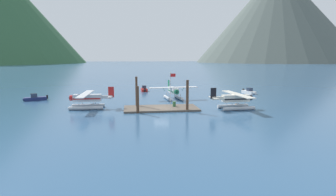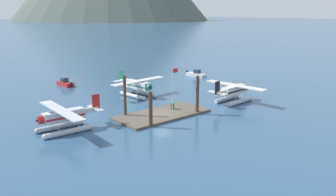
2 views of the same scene
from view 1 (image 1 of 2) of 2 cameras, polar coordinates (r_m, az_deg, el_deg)
name	(u,v)px [view 1 (image 1 of 2)]	position (r m, az deg, el deg)	size (l,w,h in m)	color
ground_plane	(161,109)	(48.02, -1.47, -2.33)	(1200.00, 1200.00, 0.00)	#2D5175
dock_platform	(161,108)	(47.99, -1.47, -2.16)	(12.84, 6.06, 0.30)	brown
piling_near_left	(138,100)	(44.53, -6.34, -0.36)	(0.47, 0.47, 4.40)	#4C3323
piling_near_right	(187,96)	(45.75, 4.05, 0.46)	(0.45, 0.45, 5.28)	#4C3323
piling_far_left	(137,92)	(49.85, -6.57, 1.25)	(0.40, 0.40, 5.56)	#4C3323
flagpole	(171,86)	(47.27, 0.64, 2.52)	(0.95, 0.10, 6.11)	silver
fuel_drum	(174,104)	(48.84, 1.30, -1.27)	(0.62, 0.62, 0.88)	#33663D
mooring_buoy	(236,105)	(51.45, 14.03, -1.48)	(0.67, 0.67, 0.67)	orange
mountain_ridge_centre_peak	(277,16)	(555.72, 21.69, 15.66)	(288.48, 288.48, 168.72)	#4C5651
seaplane_white_bow_right	(173,92)	(59.01, 1.11, 1.24)	(10.49, 7.96, 3.84)	#B7BABF
seaplane_cream_stbd_aft	(236,100)	(49.27, 13.94, -0.45)	(7.97, 10.47, 3.84)	#B7BABF
seaplane_silver_port_fwd	(87,100)	(50.34, -16.47, -0.36)	(7.98, 10.44, 3.84)	#B7BABF
boat_red_open_north	(144,89)	(74.27, -5.00, 1.85)	(1.69, 4.89, 1.50)	#B2231E
boat_navy_open_west	(35,98)	(64.08, -25.98, -0.03)	(4.63, 2.96, 1.50)	navy
boat_white_open_east	(249,92)	(71.37, 16.52, 1.26)	(2.30, 4.84, 1.50)	silver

